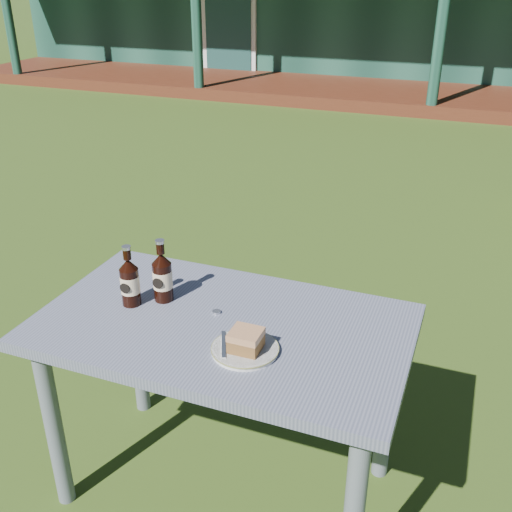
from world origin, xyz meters
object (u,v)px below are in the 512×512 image
at_px(plate, 245,349).
at_px(cafe_table, 223,348).
at_px(cola_bottle_near, 162,276).
at_px(cola_bottle_far, 130,281).
at_px(cake_slice, 246,340).

bearing_deg(plate, cafe_table, 136.10).
distance_m(cola_bottle_near, cola_bottle_far, 0.11).
relative_size(cafe_table, cake_slice, 13.04).
bearing_deg(cola_bottle_near, cake_slice, -26.41).
bearing_deg(cola_bottle_near, cafe_table, -13.43).
xyz_separation_m(cafe_table, cola_bottle_near, (-0.25, 0.06, 0.19)).
distance_m(plate, cola_bottle_near, 0.43).
xyz_separation_m(cola_bottle_near, cola_bottle_far, (-0.09, -0.07, -0.00)).
bearing_deg(cola_bottle_far, plate, -14.33).
distance_m(plate, cake_slice, 0.04).
height_order(cafe_table, cake_slice, cake_slice).
bearing_deg(plate, cake_slice, -44.69).
bearing_deg(cafe_table, cola_bottle_near, 166.57).
distance_m(cafe_table, cake_slice, 0.24).
relative_size(cafe_table, cola_bottle_far, 5.55).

